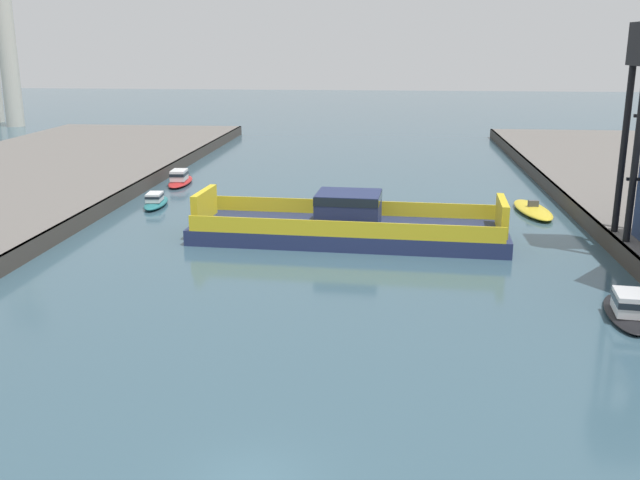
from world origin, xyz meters
name	(u,v)px	position (x,y,z in m)	size (l,w,h in m)	color
chain_ferry	(348,226)	(1.30, 29.75, 1.06)	(22.65, 8.01, 3.48)	navy
moored_boat_near_left	(628,308)	(16.52, 16.04, 0.56)	(2.76, 6.21, 1.47)	black
moored_boat_near_right	(533,210)	(16.09, 39.68, 0.30)	(3.18, 7.91, 1.08)	yellow
moored_boat_mid_right	(180,179)	(-16.75, 49.02, 0.57)	(2.42, 6.54, 1.52)	red
moored_boat_far_left	(156,201)	(-15.97, 39.02, 0.47)	(2.15, 5.51, 1.26)	#237075
smokestack_distant_b	(3,10)	(-59.52, 97.04, 18.83)	(3.17, 3.17, 35.60)	beige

